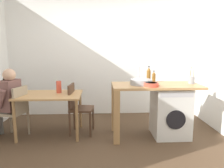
{
  "coord_description": "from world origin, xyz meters",
  "views": [
    {
      "loc": [
        -0.07,
        -3.35,
        1.57
      ],
      "look_at": [
        0.13,
        0.45,
        0.92
      ],
      "focal_mm": 35.73,
      "sensor_mm": 36.0,
      "label": 1
    }
  ],
  "objects_px": {
    "utensil_crock": "(191,80)",
    "seated_person": "(7,99)",
    "chair_opposite": "(77,106)",
    "bottle_squat_brown": "(154,77)",
    "mixing_bowl": "(151,84)",
    "bottle_tall_green": "(149,75)",
    "dining_table": "(50,99)",
    "vase": "(59,87)",
    "chair_person_seat": "(16,109)",
    "washing_machine": "(170,112)"
  },
  "relations": [
    {
      "from": "utensil_crock",
      "to": "seated_person",
      "type": "bearing_deg",
      "value": 179.62
    },
    {
      "from": "chair_opposite",
      "to": "bottle_squat_brown",
      "type": "relative_size",
      "value": 4.15
    },
    {
      "from": "chair_opposite",
      "to": "mixing_bowl",
      "type": "bearing_deg",
      "value": 78.15
    },
    {
      "from": "seated_person",
      "to": "mixing_bowl",
      "type": "distance_m",
      "value": 2.45
    },
    {
      "from": "chair_opposite",
      "to": "mixing_bowl",
      "type": "relative_size",
      "value": 3.79
    },
    {
      "from": "bottle_tall_green",
      "to": "mixing_bowl",
      "type": "bearing_deg",
      "value": -96.18
    },
    {
      "from": "chair_opposite",
      "to": "seated_person",
      "type": "relative_size",
      "value": 0.75
    },
    {
      "from": "mixing_bowl",
      "to": "bottle_squat_brown",
      "type": "bearing_deg",
      "value": 71.57
    },
    {
      "from": "bottle_tall_green",
      "to": "mixing_bowl",
      "type": "xyz_separation_m",
      "value": [
        -0.05,
        -0.44,
        -0.1
      ]
    },
    {
      "from": "dining_table",
      "to": "vase",
      "type": "height_order",
      "value": "vase"
    },
    {
      "from": "chair_person_seat",
      "to": "vase",
      "type": "xyz_separation_m",
      "value": [
        0.7,
        0.22,
        0.34
      ]
    },
    {
      "from": "chair_opposite",
      "to": "bottle_tall_green",
      "type": "bearing_deg",
      "value": 97.59
    },
    {
      "from": "bottle_tall_green",
      "to": "utensil_crock",
      "type": "bearing_deg",
      "value": -14.54
    },
    {
      "from": "chair_person_seat",
      "to": "mixing_bowl",
      "type": "relative_size",
      "value": 3.79
    },
    {
      "from": "dining_table",
      "to": "vase",
      "type": "bearing_deg",
      "value": 33.69
    },
    {
      "from": "bottle_tall_green",
      "to": "utensil_crock",
      "type": "xyz_separation_m",
      "value": [
        0.71,
        -0.19,
        -0.06
      ]
    },
    {
      "from": "bottle_squat_brown",
      "to": "utensil_crock",
      "type": "xyz_separation_m",
      "value": [
        0.63,
        -0.14,
        -0.03
      ]
    },
    {
      "from": "chair_opposite",
      "to": "utensil_crock",
      "type": "height_order",
      "value": "utensil_crock"
    },
    {
      "from": "bottle_tall_green",
      "to": "bottle_squat_brown",
      "type": "height_order",
      "value": "bottle_tall_green"
    },
    {
      "from": "dining_table",
      "to": "bottle_squat_brown",
      "type": "bearing_deg",
      "value": 1.22
    },
    {
      "from": "chair_person_seat",
      "to": "seated_person",
      "type": "height_order",
      "value": "seated_person"
    },
    {
      "from": "washing_machine",
      "to": "mixing_bowl",
      "type": "distance_m",
      "value": 0.69
    },
    {
      "from": "washing_machine",
      "to": "bottle_tall_green",
      "type": "xyz_separation_m",
      "value": [
        -0.35,
        0.24,
        0.62
      ]
    },
    {
      "from": "chair_opposite",
      "to": "mixing_bowl",
      "type": "xyz_separation_m",
      "value": [
        1.24,
        -0.41,
        0.45
      ]
    },
    {
      "from": "dining_table",
      "to": "vase",
      "type": "relative_size",
      "value": 5.17
    },
    {
      "from": "vase",
      "to": "mixing_bowl",
      "type": "bearing_deg",
      "value": -15.97
    },
    {
      "from": "washing_machine",
      "to": "mixing_bowl",
      "type": "bearing_deg",
      "value": -153.32
    },
    {
      "from": "dining_table",
      "to": "washing_machine",
      "type": "distance_m",
      "value": 2.12
    },
    {
      "from": "dining_table",
      "to": "chair_person_seat",
      "type": "height_order",
      "value": "chair_person_seat"
    },
    {
      "from": "utensil_crock",
      "to": "vase",
      "type": "xyz_separation_m",
      "value": [
        -2.33,
        0.2,
        -0.14
      ]
    },
    {
      "from": "bottle_tall_green",
      "to": "vase",
      "type": "bearing_deg",
      "value": 179.54
    },
    {
      "from": "chair_opposite",
      "to": "washing_machine",
      "type": "distance_m",
      "value": 1.65
    },
    {
      "from": "chair_person_seat",
      "to": "washing_machine",
      "type": "xyz_separation_m",
      "value": [
        2.66,
        -0.03,
        -0.08
      ]
    },
    {
      "from": "chair_person_seat",
      "to": "bottle_tall_green",
      "type": "relative_size",
      "value": 3.05
    },
    {
      "from": "chair_opposite",
      "to": "seated_person",
      "type": "bearing_deg",
      "value": -77.17
    },
    {
      "from": "dining_table",
      "to": "bottle_tall_green",
      "type": "bearing_deg",
      "value": 2.83
    },
    {
      "from": "bottle_squat_brown",
      "to": "utensil_crock",
      "type": "distance_m",
      "value": 0.65
    },
    {
      "from": "dining_table",
      "to": "bottle_tall_green",
      "type": "height_order",
      "value": "bottle_tall_green"
    },
    {
      "from": "chair_opposite",
      "to": "utensil_crock",
      "type": "distance_m",
      "value": 2.06
    },
    {
      "from": "dining_table",
      "to": "seated_person",
      "type": "distance_m",
      "value": 0.71
    },
    {
      "from": "chair_person_seat",
      "to": "utensil_crock",
      "type": "height_order",
      "value": "utensil_crock"
    },
    {
      "from": "dining_table",
      "to": "chair_person_seat",
      "type": "xyz_separation_m",
      "value": [
        -0.55,
        -0.12,
        -0.14
      ]
    },
    {
      "from": "washing_machine",
      "to": "vase",
      "type": "relative_size",
      "value": 4.04
    },
    {
      "from": "bottle_tall_green",
      "to": "bottle_squat_brown",
      "type": "relative_size",
      "value": 1.36
    },
    {
      "from": "bottle_squat_brown",
      "to": "utensil_crock",
      "type": "height_order",
      "value": "utensil_crock"
    },
    {
      "from": "dining_table",
      "to": "chair_opposite",
      "type": "distance_m",
      "value": 0.5
    },
    {
      "from": "seated_person",
      "to": "chair_opposite",
      "type": "bearing_deg",
      "value": -67.91
    },
    {
      "from": "dining_table",
      "to": "chair_person_seat",
      "type": "relative_size",
      "value": 1.22
    },
    {
      "from": "seated_person",
      "to": "vase",
      "type": "distance_m",
      "value": 0.89
    },
    {
      "from": "dining_table",
      "to": "seated_person",
      "type": "bearing_deg",
      "value": -173.77
    }
  ]
}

